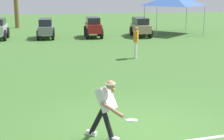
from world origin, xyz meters
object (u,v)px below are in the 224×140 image
at_px(parked_car_slot_d, 141,26).
at_px(event_tent, 173,0).
at_px(teammate_near_sideline, 136,39).
at_px(parked_car_slot_c, 93,27).
at_px(parked_car_slot_b, 46,28).
at_px(frisbee_in_flight, 132,120).
at_px(frisbee_thrower, 106,106).

distance_m(parked_car_slot_d, event_tent, 3.71).
xyz_separation_m(teammate_near_sideline, parked_car_slot_c, (-1.29, 7.83, -0.20)).
bearing_deg(parked_car_slot_b, parked_car_slot_c, 0.30).
height_order(parked_car_slot_c, event_tent, event_tent).
distance_m(teammate_near_sideline, parked_car_slot_d, 7.91).
relative_size(frisbee_in_flight, teammate_near_sideline, 0.19).
xyz_separation_m(frisbee_thrower, parked_car_slot_d, (4.81, 16.63, -0.07)).
height_order(parked_car_slot_b, parked_car_slot_d, same).
relative_size(frisbee_thrower, parked_car_slot_b, 0.58).
height_order(frisbee_thrower, parked_car_slot_d, frisbee_thrower).
relative_size(frisbee_in_flight, parked_car_slot_d, 0.12).
height_order(parked_car_slot_d, event_tent, event_tent).
bearing_deg(teammate_near_sideline, parked_car_slot_b, 120.26).
distance_m(teammate_near_sideline, parked_car_slot_c, 7.93).
bearing_deg(parked_car_slot_b, teammate_near_sideline, -59.74).
bearing_deg(event_tent, frisbee_in_flight, -111.03).
xyz_separation_m(teammate_near_sideline, event_tent, (4.95, 9.15, 1.58)).
relative_size(frisbee_thrower, event_tent, 0.38).
distance_m(frisbee_thrower, frisbee_in_flight, 0.81).
xyz_separation_m(parked_car_slot_b, event_tent, (9.51, 1.34, 1.80)).
relative_size(frisbee_in_flight, parked_car_slot_c, 0.12).
bearing_deg(frisbee_thrower, parked_car_slot_b, 96.22).
xyz_separation_m(parked_car_slot_b, parked_car_slot_c, (3.27, 0.02, 0.02)).
xyz_separation_m(frisbee_in_flight, event_tent, (7.23, 18.81, 1.83)).
distance_m(frisbee_thrower, parked_car_slot_d, 17.31).
bearing_deg(teammate_near_sideline, parked_car_slot_c, 99.34).
bearing_deg(parked_car_slot_c, frisbee_thrower, -94.89).
distance_m(frisbee_in_flight, parked_car_slot_c, 17.52).
relative_size(frisbee_thrower, frisbee_in_flight, 4.87).
bearing_deg(parked_car_slot_c, event_tent, 11.95).
bearing_deg(event_tent, parked_car_slot_b, -171.99).
relative_size(teammate_near_sideline, parked_car_slot_c, 0.66).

